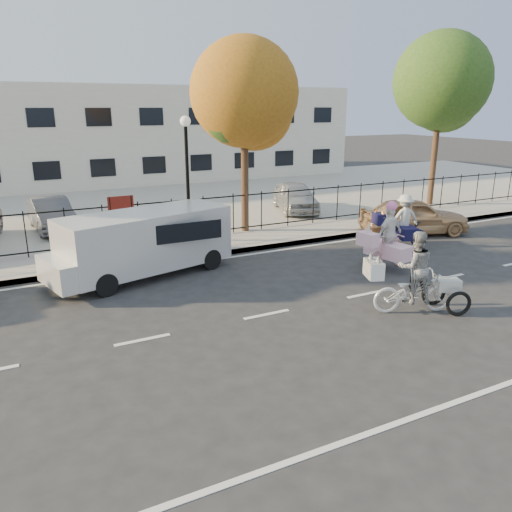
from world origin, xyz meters
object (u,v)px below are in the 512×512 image
lamppost (187,157)px  zebra_trike (414,281)px  white_van (143,241)px  gold_sedan (414,216)px  unicorn_bike (388,245)px  lot_car_c (51,214)px  lot_car_d (295,196)px  bull_bike (403,226)px

lamppost → zebra_trike: lamppost is taller
white_van → gold_sedan: bearing=-13.4°
unicorn_bike → gold_sedan: unicorn_bike is taller
zebra_trike → unicorn_bike: 3.30m
lot_car_c → zebra_trike: bearing=-65.1°
lot_car_c → lot_car_d: size_ratio=0.97×
lot_car_c → lot_car_d: (10.37, -1.08, 0.04)m
bull_bike → white_van: bearing=101.3°
bull_bike → lot_car_c: 13.22m
bull_bike → white_van: size_ratio=0.37×
lamppost → white_van: size_ratio=0.77×
unicorn_bike → lot_car_c: unicorn_bike is taller
lot_car_c → bull_bike: bearing=-39.8°
lamppost → bull_bike: bearing=-28.7°
bull_bike → lot_car_c: bearing=72.7°
lamppost → unicorn_bike: size_ratio=2.03×
gold_sedan → lot_car_d: bearing=42.2°
bull_bike → lot_car_d: size_ratio=0.53×
gold_sedan → unicorn_bike: bearing=147.3°
lamppost → lot_car_c: 6.25m
bull_bike → lot_car_d: bearing=21.7°
white_van → lot_car_c: size_ratio=1.50×
zebra_trike → white_van: bearing=63.5°
lot_car_c → lot_car_d: lot_car_d is taller
zebra_trike → bull_bike: 6.03m
gold_sedan → lot_car_c: 14.05m
bull_bike → zebra_trike: bearing=157.6°
zebra_trike → gold_sedan: zebra_trike is taller
lot_car_d → lot_car_c: bearing=-168.0°
zebra_trike → lot_car_c: 14.03m
zebra_trike → unicorn_bike: size_ratio=1.09×
white_van → gold_sedan: size_ratio=1.38×
lamppost → white_van: (-2.33, -2.61, -2.07)m
zebra_trike → lot_car_d: bearing=4.4°
gold_sedan → lot_car_d: lot_car_d is taller
unicorn_bike → zebra_trike: bearing=139.1°
bull_bike → gold_sedan: 2.10m
zebra_trike → lot_car_d: zebra_trike is taller
unicorn_bike → bull_bike: 2.82m
unicorn_bike → lot_car_c: 12.71m
white_van → zebra_trike: bearing=-62.6°
gold_sedan → lot_car_c: size_ratio=1.09×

